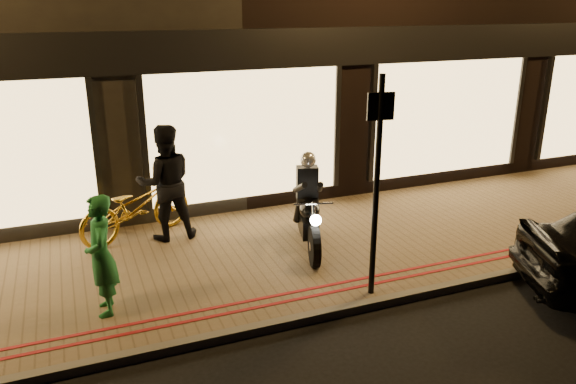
% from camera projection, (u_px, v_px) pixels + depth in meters
% --- Properties ---
extents(ground, '(90.00, 90.00, 0.00)m').
position_uv_depth(ground, '(340.00, 317.00, 7.40)').
color(ground, black).
rests_on(ground, ground).
extents(sidewalk, '(50.00, 4.00, 0.12)m').
position_uv_depth(sidewalk, '(285.00, 253.00, 9.14)').
color(sidewalk, brown).
rests_on(sidewalk, ground).
extents(kerb_stone, '(50.00, 0.14, 0.12)m').
position_uv_depth(kerb_stone, '(339.00, 311.00, 7.43)').
color(kerb_stone, '#59544C').
rests_on(kerb_stone, ground).
extents(red_kerb_lines, '(50.00, 0.26, 0.01)m').
position_uv_depth(red_kerb_lines, '(323.00, 290.00, 7.85)').
color(red_kerb_lines, maroon).
rests_on(red_kerb_lines, sidewalk).
extents(motorcycle, '(0.79, 1.90, 1.59)m').
position_uv_depth(motorcycle, '(308.00, 212.00, 9.04)').
color(motorcycle, black).
rests_on(motorcycle, sidewalk).
extents(sign_post, '(0.35, 0.10, 3.00)m').
position_uv_depth(sign_post, '(377.00, 177.00, 7.26)').
color(sign_post, black).
rests_on(sign_post, sidewalk).
extents(bicycle_gold, '(2.18, 1.48, 1.08)m').
position_uv_depth(bicycle_gold, '(136.00, 207.00, 9.47)').
color(bicycle_gold, gold).
rests_on(bicycle_gold, sidewalk).
extents(person_green, '(0.40, 0.59, 1.60)m').
position_uv_depth(person_green, '(101.00, 256.00, 7.07)').
color(person_green, '#1B672F').
rests_on(person_green, sidewalk).
extents(person_dark, '(0.97, 0.77, 1.96)m').
position_uv_depth(person_dark, '(165.00, 183.00, 9.30)').
color(person_dark, black).
rests_on(person_dark, sidewalk).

